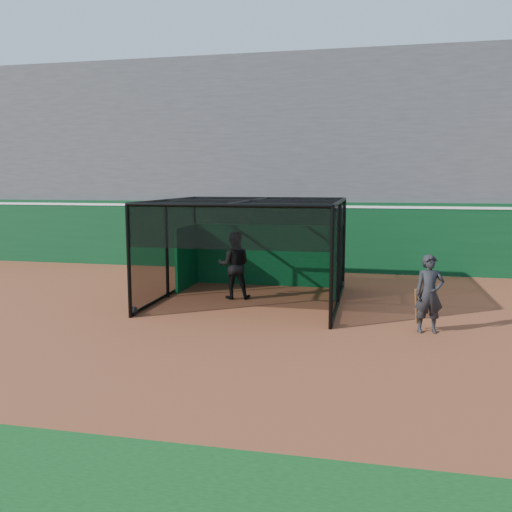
# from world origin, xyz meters

# --- Properties ---
(ground) EXTENTS (120.00, 120.00, 0.00)m
(ground) POSITION_xyz_m (0.00, 0.00, 0.00)
(ground) COLOR brown
(ground) RESTS_ON ground
(outfield_wall) EXTENTS (50.00, 0.50, 2.50)m
(outfield_wall) POSITION_xyz_m (0.00, 8.50, 1.29)
(outfield_wall) COLOR #0A3A1A
(outfield_wall) RESTS_ON ground
(grandstand) EXTENTS (50.00, 7.85, 8.95)m
(grandstand) POSITION_xyz_m (0.00, 12.27, 4.48)
(grandstand) COLOR #4C4C4F
(grandstand) RESTS_ON ground
(batting_cage) EXTENTS (4.86, 4.95, 2.71)m
(batting_cage) POSITION_xyz_m (-0.20, 3.16, 1.35)
(batting_cage) COLOR black
(batting_cage) RESTS_ON ground
(batter) EXTENTS (1.03, 0.88, 1.87)m
(batter) POSITION_xyz_m (-0.69, 3.35, 0.93)
(batter) COLOR black
(batter) RESTS_ON ground
(on_deck_player) EXTENTS (0.68, 0.51, 1.70)m
(on_deck_player) POSITION_xyz_m (4.26, 0.90, 0.85)
(on_deck_player) COLOR black
(on_deck_player) RESTS_ON ground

